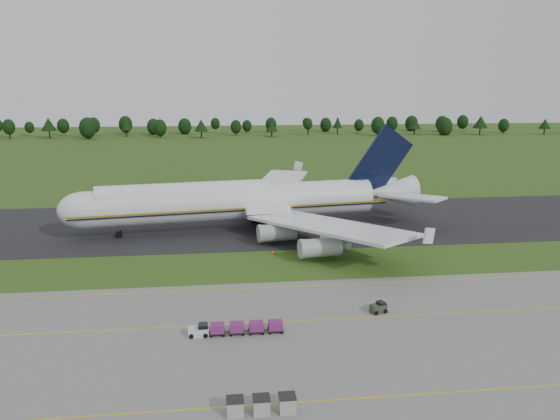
{
  "coord_description": "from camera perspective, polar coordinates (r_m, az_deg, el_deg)",
  "views": [
    {
      "loc": [
        -11.41,
        -85.77,
        29.77
      ],
      "look_at": [
        -1.3,
        2.0,
        8.97
      ],
      "focal_mm": 35.0,
      "sensor_mm": 36.0,
      "label": 1
    }
  ],
  "objects": [
    {
      "name": "ground",
      "position": [
        91.51,
        0.96,
        -5.74
      ],
      "size": [
        600.0,
        600.0,
        0.0
      ],
      "primitive_type": "plane",
      "color": "#2D4C16",
      "rests_on": "ground"
    },
    {
      "name": "apron",
      "position": [
        60.79,
        5.32,
        -16.11
      ],
      "size": [
        300.0,
        52.0,
        0.06
      ],
      "primitive_type": "cube",
      "color": "slate",
      "rests_on": "ground"
    },
    {
      "name": "taxiway",
      "position": [
        118.14,
        -0.82,
        -1.33
      ],
      "size": [
        300.0,
        40.0,
        0.08
      ],
      "primitive_type": "cube",
      "color": "black",
      "rests_on": "ground"
    },
    {
      "name": "apron_markings",
      "position": [
        66.85,
        4.06,
        -13.17
      ],
      "size": [
        300.0,
        30.2,
        0.01
      ],
      "color": "gold",
      "rests_on": "apron"
    },
    {
      "name": "tree_line",
      "position": [
        306.24,
        -6.16,
        8.77
      ],
      "size": [
        526.12,
        22.51,
        11.92
      ],
      "color": "black",
      "rests_on": "ground"
    },
    {
      "name": "aircraft",
      "position": [
        111.9,
        -4.12,
        0.96
      ],
      "size": [
        75.29,
        72.53,
        21.07
      ],
      "color": "silver",
      "rests_on": "ground"
    },
    {
      "name": "baggage_train",
      "position": [
        67.52,
        -4.76,
        -12.21
      ],
      "size": [
        11.44,
        1.46,
        1.41
      ],
      "color": "silver",
      "rests_on": "apron"
    },
    {
      "name": "utility_cart",
      "position": [
        74.26,
        10.23,
        -10.1
      ],
      "size": [
        2.33,
        1.8,
        1.13
      ],
      "color": "#2E3726",
      "rests_on": "apron"
    },
    {
      "name": "uld_row",
      "position": [
        53.18,
        -1.97,
        -19.7
      ],
      "size": [
        6.41,
        1.61,
        1.59
      ],
      "color": "#9C9C9C",
      "rests_on": "apron"
    },
    {
      "name": "edge_markers",
      "position": [
        97.53,
        2.48,
        -4.37
      ],
      "size": [
        11.52,
        0.3,
        0.6
      ],
      "color": "#FF4C08",
      "rests_on": "ground"
    }
  ]
}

